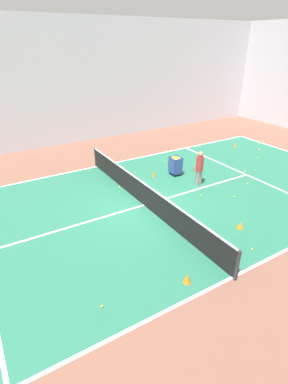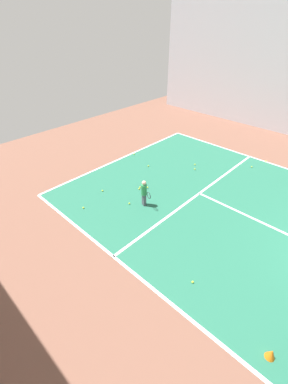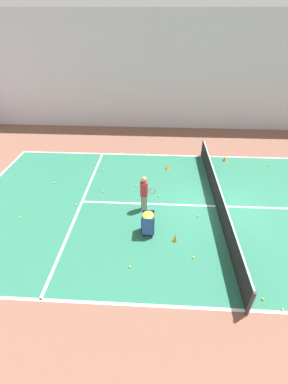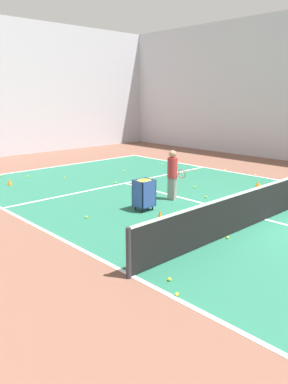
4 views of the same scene
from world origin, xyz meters
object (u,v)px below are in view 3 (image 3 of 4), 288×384
(tennis_net, at_px, (218,197))
(training_cone_0, at_px, (167,167))
(coach_at_net, at_px, (144,191))
(ball_cart, at_px, (148,220))

(tennis_net, xyz_separation_m, training_cone_0, (3.24, 2.13, -0.41))
(coach_at_net, xyz_separation_m, ball_cart, (-1.49, -0.23, -0.28))
(ball_cart, height_order, training_cone_0, ball_cart)
(training_cone_0, bearing_deg, ball_cart, 170.64)
(coach_at_net, distance_m, ball_cart, 1.54)
(coach_at_net, bearing_deg, training_cone_0, 66.20)
(tennis_net, distance_m, coach_at_net, 3.25)
(ball_cart, xyz_separation_m, training_cone_0, (5.10, -0.84, -0.55))
(tennis_net, distance_m, training_cone_0, 3.89)
(tennis_net, relative_size, ball_cart, 10.58)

